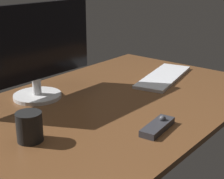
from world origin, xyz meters
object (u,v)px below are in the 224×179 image
at_px(monitor, 34,50).
at_px(media_remote, 158,126).
at_px(keyboard, 163,77).
at_px(coffee_mug, 29,127).

bearing_deg(monitor, media_remote, -82.47).
relative_size(monitor, keyboard, 1.32).
bearing_deg(media_remote, coffee_mug, 133.68).
height_order(monitor, coffee_mug, monitor).
bearing_deg(monitor, coffee_mug, -131.15).
xyz_separation_m(monitor, coffee_mug, (-0.25, -0.28, -0.15)).
relative_size(keyboard, media_remote, 2.55).
bearing_deg(coffee_mug, keyboard, 1.48).
relative_size(monitor, media_remote, 3.38).
bearing_deg(coffee_mug, media_remote, -39.87).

